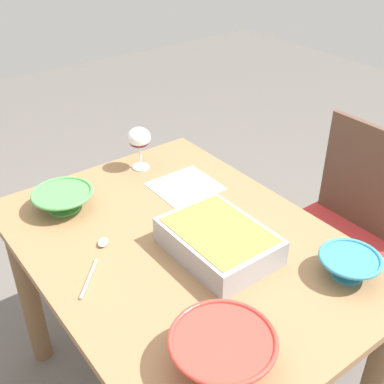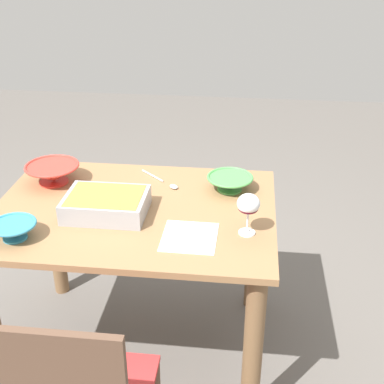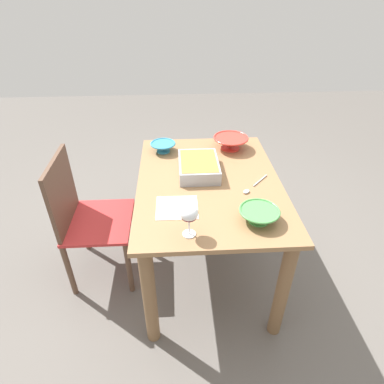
{
  "view_description": "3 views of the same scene",
  "coord_description": "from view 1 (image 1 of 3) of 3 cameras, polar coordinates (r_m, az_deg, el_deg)",
  "views": [
    {
      "loc": [
        0.94,
        -0.68,
        1.67
      ],
      "look_at": [
        -0.12,
        0.12,
        0.82
      ],
      "focal_mm": 45.45,
      "sensor_mm": 36.0,
      "label": 1
    },
    {
      "loc": [
        -0.45,
        1.84,
        1.8
      ],
      "look_at": [
        -0.25,
        0.02,
        0.85
      ],
      "focal_mm": 48.68,
      "sensor_mm": 36.0,
      "label": 2
    },
    {
      "loc": [
        -1.63,
        0.2,
        1.79
      ],
      "look_at": [
        -0.19,
        0.11,
        0.8
      ],
      "focal_mm": 30.29,
      "sensor_mm": 36.0,
      "label": 3
    }
  ],
  "objects": [
    {
      "name": "casserole_dish",
      "position": [
        1.42,
        3.12,
        -5.63
      ],
      "size": [
        0.33,
        0.24,
        0.08
      ],
      "color": "#99999E",
      "rests_on": "dining_table"
    },
    {
      "name": "serving_spoon",
      "position": [
        1.45,
        -10.95,
        -7.18
      ],
      "size": [
        0.2,
        0.19,
        0.01
      ],
      "color": "silver",
      "rests_on": "dining_table"
    },
    {
      "name": "dining_table",
      "position": [
        1.58,
        -0.99,
        -10.35
      ],
      "size": [
        1.17,
        0.85,
        0.75
      ],
      "color": "olive",
      "rests_on": "ground_plane"
    },
    {
      "name": "wine_glass",
      "position": [
        1.82,
        -6.22,
        6.15
      ],
      "size": [
        0.09,
        0.09,
        0.17
      ],
      "color": "white",
      "rests_on": "dining_table"
    },
    {
      "name": "mixing_bowl",
      "position": [
        1.66,
        -14.89,
        -0.78
      ],
      "size": [
        0.2,
        0.2,
        0.07
      ],
      "color": "#4C994C",
      "rests_on": "dining_table"
    },
    {
      "name": "serving_bowl",
      "position": [
        1.13,
        3.6,
        -18.03
      ],
      "size": [
        0.24,
        0.24,
        0.09
      ],
      "color": "red",
      "rests_on": "dining_table"
    },
    {
      "name": "napkin",
      "position": [
        1.75,
        -0.82,
        0.68
      ],
      "size": [
        0.21,
        0.22,
        0.0
      ],
      "primitive_type": "cube",
      "rotation": [
        0.0,
        0.0,
        -0.01
      ],
      "color": "white",
      "rests_on": "dining_table"
    },
    {
      "name": "small_bowl",
      "position": [
        1.41,
        17.96,
        -8.09
      ],
      "size": [
        0.17,
        0.17,
        0.07
      ],
      "color": "teal",
      "rests_on": "dining_table"
    },
    {
      "name": "chair",
      "position": [
        2.09,
        17.55,
        -3.69
      ],
      "size": [
        0.46,
        0.41,
        0.89
      ],
      "color": "#B22D2D",
      "rests_on": "ground_plane"
    }
  ]
}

